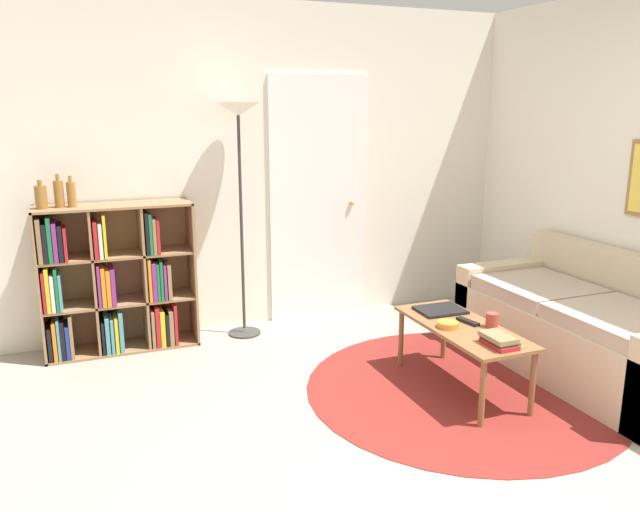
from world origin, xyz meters
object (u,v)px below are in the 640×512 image
cup (492,320)px  bottle_right (71,194)px  coffee_table (462,333)px  bottle_left (41,197)px  couch (591,330)px  bookshelf (113,283)px  laptop (440,310)px  bowl (448,325)px  floor_lamp (239,137)px  bottle_middle (59,194)px

cup → bottle_right: bottle_right is taller
coffee_table → bottle_left: 2.99m
coffee_table → bottle_left: bottle_left is taller
couch → cup: couch is taller
bookshelf → bottle_left: bearing=-176.3°
laptop → cup: 0.41m
bottle_left → bottle_right: (0.20, 0.01, 0.01)m
couch → bottle_right: (-3.24, 1.61, 0.90)m
cup → bottle_left: (-2.59, 1.61, 0.71)m
bookshelf → bowl: bearing=-38.9°
floor_lamp → bottle_right: floor_lamp is taller
bottle_middle → floor_lamp: bearing=-1.6°
bookshelf → floor_lamp: floor_lamp is taller
bottle_left → cup: bearing=-31.9°
floor_lamp → cup: size_ratio=19.50×
coffee_table → laptop: bearing=86.2°
couch → laptop: 1.06m
laptop → bottle_middle: (-2.35, 1.24, 0.76)m
bookshelf → bottle_left: size_ratio=5.48×
bookshelf → laptop: 2.39m
bottle_right → bookshelf: bearing=4.4°
bottle_left → bottle_right: bearing=2.9°
laptop → bottle_left: bottle_left is taller
cup → bottle_middle: bearing=146.6°
cup → bottle_right: 2.98m
bookshelf → bottle_right: size_ratio=4.99×
bowl → bottle_middle: 2.80m
bookshelf → coffee_table: bookshelf is taller
coffee_table → bottle_left: (-2.44, 1.52, 0.80)m
bottle_left → bottle_middle: bearing=9.6°
coffee_table → cup: cup is taller
bookshelf → couch: 3.43m
cup → bottle_right: size_ratio=0.42×
bottle_right → couch: bearing=-26.3°
couch → cup: bearing=-178.9°
floor_lamp → bottle_left: (-1.40, 0.02, -0.38)m
bottle_middle → cup: bearing=-33.4°
bookshelf → bottle_middle: bottle_middle is taller
cup → bottle_right: bearing=145.9°
couch → bowl: size_ratio=13.56×
couch → bottle_right: bottle_right is taller
bowl → cup: (0.26, -0.10, 0.03)m
coffee_table → cup: (0.15, -0.09, 0.10)m
bowl → bookshelf: bearing=141.1°
bottle_right → cup: bearing=-34.1°
laptop → bottle_left: size_ratio=1.57×
bowl → floor_lamp: bearing=121.9°
bookshelf → floor_lamp: bearing=-2.6°
cup → bookshelf: bearing=142.9°
bookshelf → bowl: (1.91, -1.54, -0.07)m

